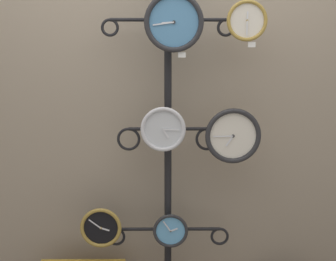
# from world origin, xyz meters

# --- Properties ---
(shop_wall) EXTENTS (4.40, 0.04, 2.80)m
(shop_wall) POSITION_xyz_m (0.00, 0.57, 1.40)
(shop_wall) COLOR gray
(shop_wall) RESTS_ON ground_plane
(display_stand) EXTENTS (0.74, 0.40, 2.13)m
(display_stand) POSITION_xyz_m (0.00, 0.41, 0.75)
(display_stand) COLOR black
(display_stand) RESTS_ON ground_plane
(clock_top_center) EXTENTS (0.32, 0.04, 0.32)m
(clock_top_center) POSITION_xyz_m (0.03, 0.29, 1.79)
(clock_top_center) COLOR #4C84B2
(clock_top_right) EXTENTS (0.22, 0.04, 0.22)m
(clock_top_right) POSITION_xyz_m (0.42, 0.32, 1.80)
(clock_top_right) COLOR silver
(clock_middle_center) EXTENTS (0.25, 0.04, 0.25)m
(clock_middle_center) POSITION_xyz_m (-0.03, 0.31, 1.22)
(clock_middle_center) COLOR silver
(clock_middle_right) EXTENTS (0.31, 0.04, 0.31)m
(clock_middle_right) POSITION_xyz_m (0.36, 0.32, 1.18)
(clock_middle_right) COLOR silver
(clock_bottom_left) EXTENTS (0.24, 0.04, 0.24)m
(clock_bottom_left) POSITION_xyz_m (-0.39, 0.32, 0.64)
(clock_bottom_left) COLOR black
(clock_bottom_center) EXTENTS (0.20, 0.04, 0.20)m
(clock_bottom_center) POSITION_xyz_m (0.01, 0.33, 0.61)
(clock_bottom_center) COLOR #60A8DB
(price_tag_upper) EXTENTS (0.04, 0.00, 0.03)m
(price_tag_upper) POSITION_xyz_m (0.07, 0.29, 1.62)
(price_tag_upper) COLOR white
(price_tag_mid) EXTENTS (0.04, 0.00, 0.03)m
(price_tag_mid) POSITION_xyz_m (0.45, 0.31, 1.67)
(price_tag_mid) COLOR white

